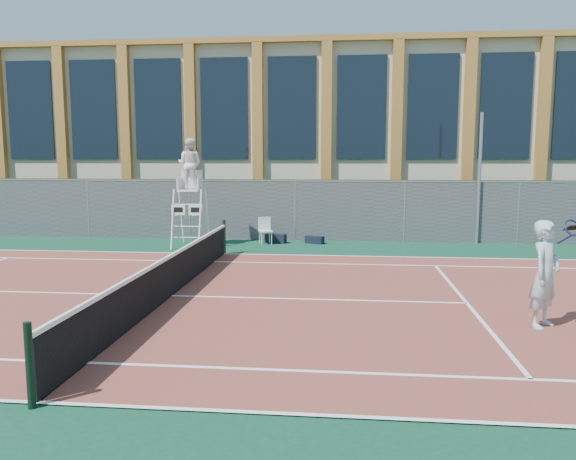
# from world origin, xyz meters

# --- Properties ---
(ground) EXTENTS (120.00, 120.00, 0.00)m
(ground) POSITION_xyz_m (0.00, 0.00, 0.00)
(ground) COLOR #233814
(apron) EXTENTS (36.00, 20.00, 0.01)m
(apron) POSITION_xyz_m (0.00, 1.00, 0.01)
(apron) COLOR #0D3C2B
(apron) RESTS_ON ground
(tennis_court) EXTENTS (23.77, 10.97, 0.02)m
(tennis_court) POSITION_xyz_m (0.00, 0.00, 0.02)
(tennis_court) COLOR brown
(tennis_court) RESTS_ON apron
(tennis_net) EXTENTS (0.10, 11.30, 1.10)m
(tennis_net) POSITION_xyz_m (0.00, 0.00, 0.54)
(tennis_net) COLOR black
(tennis_net) RESTS_ON ground
(fence) EXTENTS (40.00, 0.06, 2.20)m
(fence) POSITION_xyz_m (0.00, 8.80, 1.10)
(fence) COLOR #595E60
(fence) RESTS_ON ground
(hedge) EXTENTS (40.00, 1.40, 2.20)m
(hedge) POSITION_xyz_m (0.00, 10.00, 1.10)
(hedge) COLOR black
(hedge) RESTS_ON ground
(building) EXTENTS (45.00, 10.60, 8.22)m
(building) POSITION_xyz_m (0.00, 17.95, 4.15)
(building) COLOR beige
(building) RESTS_ON ground
(steel_pole) EXTENTS (0.12, 0.12, 4.64)m
(steel_pole) POSITION_xyz_m (8.56, 8.70, 2.32)
(steel_pole) COLOR #9EA0A5
(steel_pole) RESTS_ON ground
(umpire_chair) EXTENTS (1.05, 1.62, 3.77)m
(umpire_chair) POSITION_xyz_m (-1.48, 7.05, 2.75)
(umpire_chair) COLOR white
(umpire_chair) RESTS_ON ground
(plastic_chair) EXTENTS (0.57, 0.57, 0.96)m
(plastic_chair) POSITION_xyz_m (1.00, 7.82, 0.57)
(plastic_chair) COLOR silver
(plastic_chair) RESTS_ON apron
(sports_bag_near) EXTENTS (0.80, 0.48, 0.32)m
(sports_bag_near) POSITION_xyz_m (1.35, 8.09, 0.17)
(sports_bag_near) COLOR black
(sports_bag_near) RESTS_ON apron
(sports_bag_far) EXTENTS (0.72, 0.52, 0.26)m
(sports_bag_far) POSITION_xyz_m (2.76, 8.08, 0.14)
(sports_bag_far) COLOR black
(sports_bag_far) RESTS_ON apron
(tennis_player) EXTENTS (1.12, 0.89, 1.94)m
(tennis_player) POSITION_xyz_m (7.41, -1.55, 1.00)
(tennis_player) COLOR #ACC5CF
(tennis_player) RESTS_ON tennis_court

